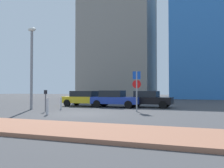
% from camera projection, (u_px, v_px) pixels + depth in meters
% --- Properties ---
extents(ground_plane, '(120.00, 120.00, 0.00)m').
position_uv_depth(ground_plane, '(80.00, 114.00, 14.59)').
color(ground_plane, '#424244').
extents(sidewalk_brick, '(40.00, 3.02, 0.14)m').
position_uv_depth(sidewalk_brick, '(15.00, 126.00, 9.21)').
color(sidewalk_brick, '#9E664C').
rests_on(sidewalk_brick, ground).
extents(parked_car_yellow, '(4.18, 2.08, 1.43)m').
position_uv_depth(parked_car_yellow, '(85.00, 98.00, 21.26)').
color(parked_car_yellow, gold).
rests_on(parked_car_yellow, ground).
extents(parked_car_blue, '(4.26, 2.14, 1.48)m').
position_uv_depth(parked_car_blue, '(115.00, 99.00, 20.06)').
color(parked_car_blue, '#1E389E').
rests_on(parked_car_blue, ground).
extents(parked_car_black, '(4.04, 2.13, 1.44)m').
position_uv_depth(parked_car_black, '(149.00, 99.00, 19.85)').
color(parked_car_black, black).
rests_on(parked_car_black, ground).
extents(parking_sign_post, '(0.59, 0.17, 2.86)m').
position_uv_depth(parking_sign_post, '(137.00, 86.00, 15.96)').
color(parking_sign_post, gray).
rests_on(parking_sign_post, ground).
extents(parking_meter, '(0.18, 0.14, 1.52)m').
position_uv_depth(parking_meter, '(46.00, 98.00, 16.10)').
color(parking_meter, '#4C4C51').
rests_on(parking_meter, ground).
extents(street_lamp, '(0.70, 0.36, 6.46)m').
position_uv_depth(street_lamp, '(32.00, 61.00, 17.90)').
color(street_lamp, gray).
rests_on(street_lamp, ground).
extents(traffic_bollard_near, '(0.16, 0.16, 1.02)m').
position_uv_depth(traffic_bollard_near, '(47.00, 106.00, 13.97)').
color(traffic_bollard_near, '#B7B7BC').
rests_on(traffic_bollard_near, ground).
extents(traffic_bollard_mid, '(0.12, 0.12, 0.95)m').
position_uv_depth(traffic_bollard_mid, '(61.00, 103.00, 17.93)').
color(traffic_bollard_mid, '#B7B7BC').
rests_on(traffic_bollard_mid, ground).
extents(building_colorful_midrise, '(15.62, 13.07, 22.89)m').
position_uv_depth(building_colorful_midrise, '(216.00, 35.00, 41.08)').
color(building_colorful_midrise, '#3372BF').
rests_on(building_colorful_midrise, ground).
extents(building_under_construction, '(13.88, 12.48, 24.94)m').
position_uv_depth(building_under_construction, '(119.00, 38.00, 47.52)').
color(building_under_construction, gray).
rests_on(building_under_construction, ground).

